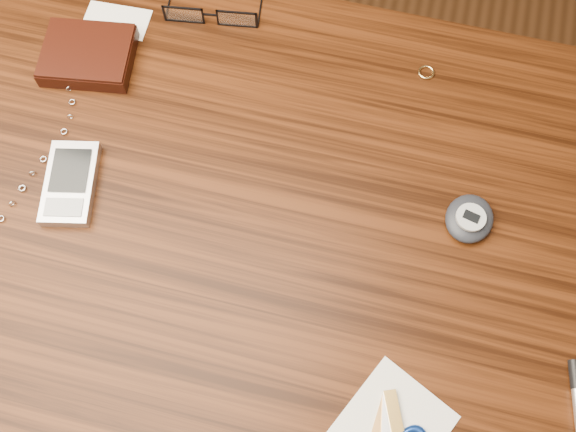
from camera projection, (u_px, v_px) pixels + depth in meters
name	position (u px, v px, depth m)	size (l,w,h in m)	color
ground	(259.00, 353.00, 1.42)	(3.80, 3.80, 0.00)	#472814
desk	(237.00, 257.00, 0.82)	(1.00, 0.70, 0.75)	#351708
wallet_and_card	(89.00, 54.00, 0.80)	(0.12, 0.15, 0.02)	black
eyeglasses	(211.00, 13.00, 0.83)	(0.14, 0.14, 0.03)	black
gold_ring	(426.00, 72.00, 0.81)	(0.02, 0.02, 0.00)	#E5BC73
pda_phone	(70.00, 183.00, 0.74)	(0.08, 0.11, 0.02)	#B3B2B7
pedometer	(469.00, 219.00, 0.72)	(0.07, 0.07, 0.03)	#1F2229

